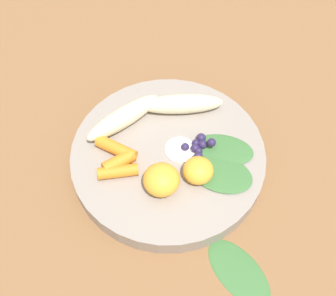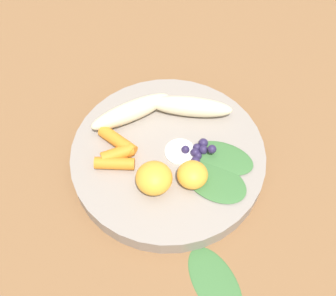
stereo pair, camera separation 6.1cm
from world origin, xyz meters
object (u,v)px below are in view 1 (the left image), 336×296
at_px(orange_segment_near, 198,170).
at_px(kale_leaf_stray, 236,273).
at_px(bowl, 168,157).
at_px(banana_peeled_left, 123,117).
at_px(banana_peeled_right, 181,104).

xyz_separation_m(orange_segment_near, kale_leaf_stray, (-0.14, 0.02, -0.04)).
xyz_separation_m(bowl, banana_peeled_left, (0.08, 0.03, 0.03)).
bearing_deg(kale_leaf_stray, bowl, 169.93).
bearing_deg(banana_peeled_right, bowl, 72.35).
height_order(bowl, kale_leaf_stray, bowl).
bearing_deg(banana_peeled_right, kale_leaf_stray, 102.25).
relative_size(banana_peeled_right, orange_segment_near, 3.03).
bearing_deg(banana_peeled_left, kale_leaf_stray, 86.25).
distance_m(banana_peeled_left, kale_leaf_stray, 0.27).
height_order(banana_peeled_right, orange_segment_near, orange_segment_near).
distance_m(bowl, orange_segment_near, 0.07).
xyz_separation_m(banana_peeled_left, banana_peeled_right, (-0.02, -0.09, 0.00)).
relative_size(banana_peeled_left, banana_peeled_right, 1.00).
distance_m(bowl, banana_peeled_left, 0.09).
relative_size(banana_peeled_left, orange_segment_near, 3.03).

